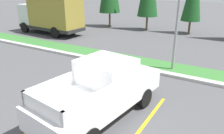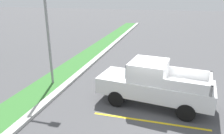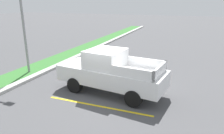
% 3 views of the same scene
% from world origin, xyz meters
% --- Properties ---
extents(ground_plane, '(120.00, 120.00, 0.00)m').
position_xyz_m(ground_plane, '(0.00, 0.00, 0.00)').
color(ground_plane, '#4C4C4F').
extents(parking_line_near, '(0.12, 4.80, 0.01)m').
position_xyz_m(parking_line_near, '(-1.26, 0.03, 0.00)').
color(parking_line_near, yellow).
rests_on(parking_line_near, ground).
extents(parking_line_far, '(0.12, 4.80, 0.01)m').
position_xyz_m(parking_line_far, '(1.84, 0.03, 0.00)').
color(parking_line_far, yellow).
rests_on(parking_line_far, ground).
extents(curb_strip, '(56.00, 0.40, 0.15)m').
position_xyz_m(curb_strip, '(0.00, 5.00, 0.07)').
color(curb_strip, '#B2B2AD').
rests_on(curb_strip, ground).
extents(grass_median, '(56.00, 1.80, 0.06)m').
position_xyz_m(grass_median, '(0.00, 6.10, 0.03)').
color(grass_median, '#387533').
rests_on(grass_median, ground).
extents(pickup_truck_main, '(2.57, 5.43, 2.10)m').
position_xyz_m(pickup_truck_main, '(0.29, 0.08, 1.04)').
color(pickup_truck_main, black).
rests_on(pickup_truck_main, ground).
extents(street_light, '(0.24, 1.49, 6.43)m').
position_xyz_m(street_light, '(1.18, 5.74, 3.75)').
color(street_light, gray).
rests_on(street_light, ground).
extents(traffic_cone, '(0.36, 0.36, 0.60)m').
position_xyz_m(traffic_cone, '(3.04, -0.70, 0.29)').
color(traffic_cone, orange).
rests_on(traffic_cone, ground).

